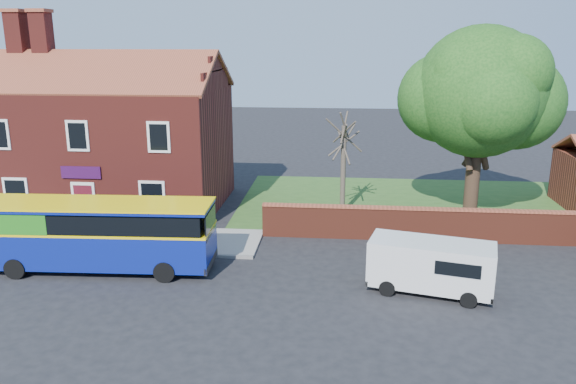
# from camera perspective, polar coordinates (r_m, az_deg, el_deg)

# --- Properties ---
(ground) EXTENTS (120.00, 120.00, 0.00)m
(ground) POSITION_cam_1_polar(r_m,az_deg,el_deg) (21.03, -10.74, -10.56)
(ground) COLOR black
(ground) RESTS_ON ground
(pavement) EXTENTS (18.00, 3.50, 0.12)m
(pavement) POSITION_cam_1_polar(r_m,az_deg,el_deg) (28.46, -21.24, -4.29)
(pavement) COLOR gray
(pavement) RESTS_ON ground
(kerb) EXTENTS (18.00, 0.15, 0.14)m
(kerb) POSITION_cam_1_polar(r_m,az_deg,el_deg) (27.01, -22.86, -5.47)
(kerb) COLOR slate
(kerb) RESTS_ON ground
(grass_strip) EXTENTS (26.00, 12.00, 0.04)m
(grass_strip) POSITION_cam_1_polar(r_m,az_deg,el_deg) (33.27, 18.06, -1.33)
(grass_strip) COLOR #426B28
(grass_strip) RESTS_ON ground
(shop_building) EXTENTS (12.30, 8.13, 10.50)m
(shop_building) POSITION_cam_1_polar(r_m,az_deg,el_deg) (32.71, -17.43, 4.56)
(shop_building) COLOR maroon
(shop_building) RESTS_ON ground
(boundary_wall) EXTENTS (22.00, 0.38, 1.60)m
(boundary_wall) POSITION_cam_1_polar(r_m,az_deg,el_deg) (27.48, 20.81, -3.27)
(boundary_wall) COLOR maroon
(boundary_wall) RESTS_ON ground
(bus) EXTENTS (9.36, 2.71, 2.83)m
(bus) POSITION_cam_1_polar(r_m,az_deg,el_deg) (23.91, -19.47, -3.82)
(bus) COLOR navy
(bus) RESTS_ON ground
(van_near) EXTENTS (4.75, 2.80, 1.95)m
(van_near) POSITION_cam_1_polar(r_m,az_deg,el_deg) (21.37, 14.35, -7.15)
(van_near) COLOR silver
(van_near) RESTS_ON ground
(large_tree) EXTENTS (8.04, 6.36, 9.81)m
(large_tree) POSITION_cam_1_polar(r_m,az_deg,el_deg) (29.22, 18.97, 9.22)
(large_tree) COLOR black
(large_tree) RESTS_ON ground
(bare_tree) EXTENTS (1.96, 2.33, 5.22)m
(bare_tree) POSITION_cam_1_polar(r_m,az_deg,el_deg) (29.68, 5.64, 2.72)
(bare_tree) COLOR #4C4238
(bare_tree) RESTS_ON ground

